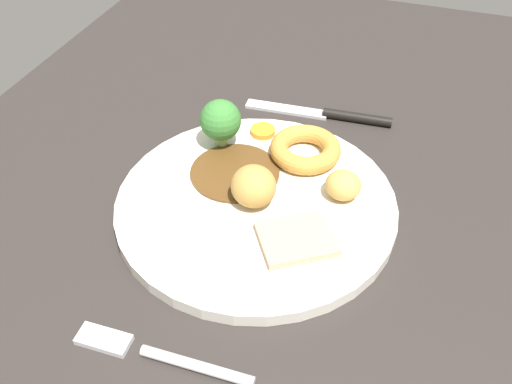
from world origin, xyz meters
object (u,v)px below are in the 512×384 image
object	(u,v)px
meat_slice_main	(296,239)
fork	(157,355)
yorkshire_pudding	(307,150)
broccoli_floret	(221,121)
roast_potato_left	(254,186)
carrot_coin_front	(263,131)
dinner_plate	(256,204)
knife	(331,114)
roast_potato_right	(343,185)

from	to	relation	value
meat_slice_main	fork	world-z (taller)	meat_slice_main
yorkshire_pudding	broccoli_floret	world-z (taller)	broccoli_floret
roast_potato_left	carrot_coin_front	size ratio (longest dim) A/B	1.64
roast_potato_left	carrot_coin_front	bearing A→B (deg)	13.70
yorkshire_pudding	meat_slice_main	bearing A→B (deg)	-169.27
broccoli_floret	fork	bearing A→B (deg)	-169.84
dinner_plate	knife	bearing A→B (deg)	-10.64
fork	yorkshire_pudding	bearing A→B (deg)	-101.81
knife	roast_potato_right	bearing A→B (deg)	103.36
yorkshire_pudding	broccoli_floret	bearing A→B (deg)	96.11
carrot_coin_front	broccoli_floret	distance (cm)	6.02
yorkshire_pudding	broccoli_floret	xyz separation A→B (cm)	(-1.04, 9.72, 2.33)
yorkshire_pudding	dinner_plate	bearing A→B (deg)	159.79
carrot_coin_front	knife	xyz separation A→B (cm)	(7.77, -6.41, -1.27)
yorkshire_pudding	knife	size ratio (longest dim) A/B	0.42
dinner_plate	roast_potato_left	distance (cm)	2.79
knife	meat_slice_main	bearing A→B (deg)	91.44
roast_potato_right	roast_potato_left	bearing A→B (deg)	114.12
meat_slice_main	roast_potato_right	xyz separation A→B (cm)	(7.71, -2.67, 1.06)
yorkshire_pudding	fork	size ratio (longest dim) A/B	0.52
dinner_plate	carrot_coin_front	xyz separation A→B (cm)	(10.96, 2.89, 1.02)
roast_potato_right	broccoli_floret	distance (cm)	15.45
meat_slice_main	knife	world-z (taller)	meat_slice_main
broccoli_floret	roast_potato_right	bearing A→B (deg)	-105.08
roast_potato_left	broccoli_floret	distance (cm)	10.17
carrot_coin_front	knife	size ratio (longest dim) A/B	0.16
meat_slice_main	broccoli_floret	world-z (taller)	broccoli_floret
dinner_plate	roast_potato_right	world-z (taller)	roast_potato_right
carrot_coin_front	meat_slice_main	bearing A→B (deg)	-151.28
meat_slice_main	knife	bearing A→B (deg)	4.90
meat_slice_main	yorkshire_pudding	world-z (taller)	yorkshire_pudding
roast_potato_right	knife	bearing A→B (deg)	16.82
roast_potato_left	fork	xyz separation A→B (cm)	(-18.50, 1.81, -3.07)
dinner_plate	meat_slice_main	xyz separation A→B (cm)	(-4.36, -5.50, 1.10)
dinner_plate	fork	bearing A→B (deg)	174.12
dinner_plate	fork	distance (cm)	18.96
carrot_coin_front	broccoli_floret	size ratio (longest dim) A/B	0.50
carrot_coin_front	knife	distance (cm)	10.15
roast_potato_left	yorkshire_pudding	bearing A→B (deg)	-20.20
carrot_coin_front	roast_potato_left	bearing A→B (deg)	-166.30
broccoli_floret	knife	bearing A→B (deg)	-41.72
meat_slice_main	fork	distance (cm)	16.36
meat_slice_main	roast_potato_left	distance (cm)	7.10
meat_slice_main	broccoli_floret	distance (cm)	17.11
yorkshire_pudding	knife	bearing A→B (deg)	-2.40
roast_potato_left	knife	xyz separation A→B (cm)	(19.10, -3.65, -3.01)
roast_potato_right	fork	distance (cm)	24.53
dinner_plate	carrot_coin_front	world-z (taller)	carrot_coin_front
carrot_coin_front	broccoli_floret	bearing A→B (deg)	134.06
yorkshire_pudding	roast_potato_right	size ratio (longest dim) A/B	2.14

